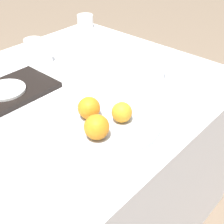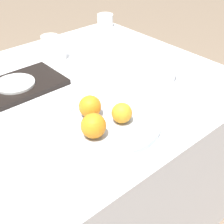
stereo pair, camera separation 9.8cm
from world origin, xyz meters
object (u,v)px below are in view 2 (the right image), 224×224
serving_tray (16,87)px  orange_0 (90,106)px  cup_1 (50,43)px  orange_2 (93,126)px  orange_1 (122,113)px  cup_2 (105,21)px  side_plate (15,83)px  fruit_platter (112,122)px  water_glass (166,69)px  cup_3 (57,51)px

serving_tray → orange_0: bearing=-74.7°
orange_0 → cup_1: size_ratio=0.87×
orange_2 → orange_0: bearing=57.6°
orange_1 → cup_2: orange_1 is taller
orange_2 → cup_2: (0.66, 0.73, -0.02)m
orange_1 → side_plate: (-0.15, 0.43, -0.02)m
fruit_platter → orange_1: bearing=-47.4°
fruit_platter → orange_0: bearing=117.2°
side_plate → cup_2: (0.70, 0.30, 0.01)m
fruit_platter → water_glass: 0.36m
orange_0 → cup_1: orange_0 is taller
water_glass → serving_tray: size_ratio=0.29×
orange_2 → cup_2: bearing=47.8°
orange_2 → cup_1: bearing=68.3°
cup_1 → orange_0: bearing=-109.9°
orange_0 → cup_2: 0.89m
fruit_platter → side_plate: size_ratio=2.12×
cup_2 → cup_3: 0.47m
cup_1 → cup_3: cup_3 is taller
fruit_platter → side_plate: bearing=107.4°
water_glass → cup_2: bearing=70.3°
side_plate → orange_0: bearing=-74.7°
orange_1 → cup_1: size_ratio=0.78×
orange_2 → serving_tray: (-0.04, 0.43, -0.04)m
water_glass → fruit_platter: bearing=-167.4°
orange_0 → cup_1: (0.21, 0.58, -0.02)m
side_plate → cup_3: cup_3 is taller
orange_2 → cup_3: bearing=67.2°
water_glass → side_plate: 0.58m
water_glass → serving_tray: 0.58m
side_plate → orange_1: bearing=-71.0°
serving_tray → cup_2: cup_2 is taller
orange_0 → orange_1: 0.11m
orange_0 → cup_1: bearing=70.1°
orange_2 → water_glass: (0.44, 0.10, -0.00)m
orange_1 → cup_2: size_ratio=0.75×
fruit_platter → serving_tray: bearing=107.4°
cup_2 → fruit_platter: bearing=-128.8°
cup_2 → side_plate: bearing=-156.8°
water_glass → side_plate: (-0.47, 0.33, -0.03)m
orange_2 → side_plate: 0.44m
water_glass → cup_2: (0.23, 0.64, -0.02)m
water_glass → cup_1: size_ratio=1.25×
orange_0 → orange_1: orange_0 is taller
serving_tray → cup_3: size_ratio=4.50×
fruit_platter → cup_2: size_ratio=3.62×
orange_2 → cup_1: (0.27, 0.67, -0.02)m
orange_2 → cup_1: size_ratio=0.90×
cup_1 → cup_2: size_ratio=0.96×
fruit_platter → orange_2: (-0.09, -0.02, 0.04)m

